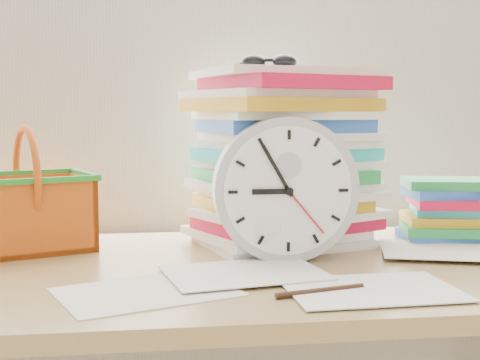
{
  "coord_description": "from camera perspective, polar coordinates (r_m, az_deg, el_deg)",
  "views": [
    {
      "loc": [
        -0.19,
        0.4,
        1.03
      ],
      "look_at": [
        -0.03,
        1.6,
        0.91
      ],
      "focal_mm": 50.0,
      "sensor_mm": 36.0,
      "label": 1
    }
  ],
  "objects": [
    {
      "name": "desk",
      "position": [
        1.26,
        1.22,
        -10.48
      ],
      "size": [
        1.4,
        0.7,
        0.75
      ],
      "color": "olive",
      "rests_on": "ground"
    },
    {
      "name": "paper_stack",
      "position": [
        1.41,
        3.83,
        1.89
      ],
      "size": [
        0.45,
        0.41,
        0.37
      ],
      "primitive_type": null,
      "rotation": [
        0.0,
        0.0,
        0.37
      ],
      "color": "white",
      "rests_on": "desk"
    },
    {
      "name": "clock",
      "position": [
        1.25,
        3.89,
        -0.79
      ],
      "size": [
        0.27,
        0.05,
        0.27
      ],
      "primitive_type": "cylinder",
      "rotation": [
        1.57,
        0.0,
        0.0
      ],
      "color": "#B1B2B6",
      "rests_on": "desk"
    },
    {
      "name": "sunglasses",
      "position": [
        1.38,
        2.5,
        10.05
      ],
      "size": [
        0.15,
        0.14,
        0.03
      ],
      "primitive_type": null,
      "rotation": [
        0.0,
        0.0,
        -0.27
      ],
      "color": "black",
      "rests_on": "paper_stack"
    },
    {
      "name": "book_stack",
      "position": [
        1.52,
        17.59,
        -2.47
      ],
      "size": [
        0.26,
        0.22,
        0.14
      ],
      "primitive_type": null,
      "rotation": [
        0.0,
        0.0,
        -0.18
      ],
      "color": "white",
      "rests_on": "desk"
    },
    {
      "name": "basket",
      "position": [
        1.42,
        -17.73,
        -0.8
      ],
      "size": [
        0.3,
        0.27,
        0.25
      ],
      "primitive_type": null,
      "rotation": [
        0.0,
        0.0,
        0.38
      ],
      "color": "orange",
      "rests_on": "desk"
    },
    {
      "name": "pen",
      "position": [
        1.05,
        6.86,
        -9.39
      ],
      "size": [
        0.15,
        0.05,
        0.01
      ],
      "primitive_type": "cylinder",
      "rotation": [
        0.0,
        1.57,
        0.25
      ],
      "color": "black",
      "rests_on": "desk"
    },
    {
      "name": "scattered_papers",
      "position": [
        1.24,
        1.23,
        -6.91
      ],
      "size": [
        1.26,
        0.42,
        0.02
      ],
      "primitive_type": null,
      "color": "white",
      "rests_on": "desk"
    }
  ]
}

